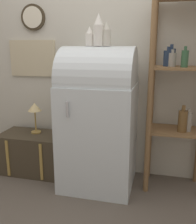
{
  "coord_description": "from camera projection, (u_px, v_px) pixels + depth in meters",
  "views": [
    {
      "loc": [
        0.6,
        -2.2,
        1.41
      ],
      "look_at": [
        -0.01,
        0.22,
        0.77
      ],
      "focal_mm": 42.0,
      "sensor_mm": 36.0,
      "label": 1
    }
  ],
  "objects": [
    {
      "name": "ground_plane",
      "position": [
        93.0,
        194.0,
        2.56
      ],
      "size": [
        12.0,
        12.0,
        0.0
      ],
      "primitive_type": "plane",
      "color": "#60564C"
    },
    {
      "name": "wall_back",
      "position": [
        106.0,
        51.0,
        2.76
      ],
      "size": [
        7.0,
        0.09,
        2.7
      ],
      "color": "beige",
      "rests_on": "ground_plane"
    },
    {
      "name": "refrigerator",
      "position": [
        99.0,
        116.0,
        2.59
      ],
      "size": [
        0.71,
        0.69,
        1.4
      ],
      "color": "silver",
      "rests_on": "ground_plane"
    },
    {
      "name": "suitcase_trunk",
      "position": [
        34.0,
        153.0,
        2.97
      ],
      "size": [
        0.71,
        0.42,
        0.45
      ],
      "color": "#423828",
      "rests_on": "ground_plane"
    },
    {
      "name": "shelf_unit",
      "position": [
        178.0,
        87.0,
        2.45
      ],
      "size": [
        0.55,
        0.37,
        1.82
      ],
      "color": "olive",
      "rests_on": "ground_plane"
    },
    {
      "name": "vase_left",
      "position": [
        90.0,
        37.0,
        2.42
      ],
      "size": [
        0.07,
        0.07,
        0.18
      ],
      "color": "white",
      "rests_on": "refrigerator"
    },
    {
      "name": "vase_center",
      "position": [
        98.0,
        31.0,
        2.39
      ],
      "size": [
        0.1,
        0.1,
        0.29
      ],
      "color": "white",
      "rests_on": "refrigerator"
    },
    {
      "name": "vase_right",
      "position": [
        107.0,
        34.0,
        2.36
      ],
      "size": [
        0.07,
        0.07,
        0.22
      ],
      "color": "beige",
      "rests_on": "refrigerator"
    },
    {
      "name": "desk_lamp",
      "position": [
        35.0,
        109.0,
        2.89
      ],
      "size": [
        0.15,
        0.15,
        0.34
      ],
      "color": "#AD8942",
      "rests_on": "suitcase_trunk"
    }
  ]
}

